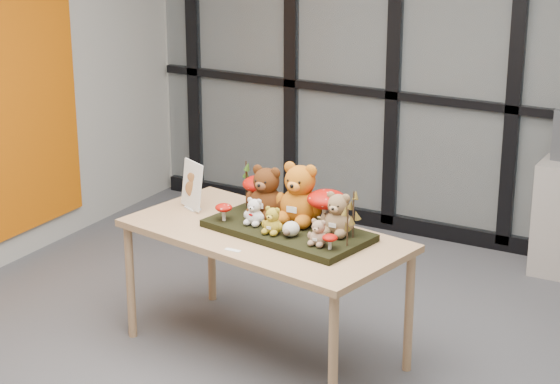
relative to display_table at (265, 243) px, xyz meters
The scene contains 23 objects.
floor 0.77m from the display_table, 43.84° to the right, with size 5.00×5.00×0.00m, color #535358.
room_shell 1.07m from the display_table, 43.84° to the right, with size 5.00×5.00×5.00m.
glass_partition 2.35m from the display_table, 83.22° to the left, with size 4.90×0.06×2.78m.
display_table is the anchor object (origin of this frame).
diorama_tray 0.16m from the display_table, 15.99° to the left, with size 0.91×0.45×0.04m, color black.
bear_pooh_yellow 0.36m from the display_table, 43.80° to the left, with size 0.29×0.26×0.38m, color #B55C11, non-canonical shape.
bear_brown_medium 0.31m from the display_table, 115.06° to the left, with size 0.25×0.23×0.33m, color #44200B, non-canonical shape.
bear_tan_back 0.48m from the display_table, 10.40° to the left, with size 0.20×0.18×0.26m, color olive, non-canonical shape.
bear_small_yellow 0.23m from the display_table, 40.50° to the right, with size 0.13×0.11×0.17m, color #B39523, non-canonical shape.
bear_white_bow 0.20m from the display_table, 167.96° to the right, with size 0.13×0.12×0.17m, color silver, non-canonical shape.
bear_beige_small 0.45m from the display_table, 16.75° to the right, with size 0.12×0.11×0.16m, color #A47D60, non-canonical shape.
plush_cream_hedgehog 0.27m from the display_table, 20.04° to the right, with size 0.07×0.06×0.09m, color silver, non-canonical shape.
mushroom_back_left 0.33m from the display_table, 125.34° to the left, with size 0.20×0.20×0.22m, color #950B04, non-canonical shape.
mushroom_back_right 0.41m from the display_table, 21.38° to the left, with size 0.21×0.21×0.24m, color #950B04, non-canonical shape.
mushroom_front_left 0.29m from the display_table, behind, with size 0.10×0.10×0.11m, color #950B04, non-canonical shape.
mushroom_front_right 0.52m from the display_table, 16.91° to the right, with size 0.08×0.08×0.09m, color #950B04, non-canonical shape.
sprig_green_far_left 0.42m from the display_table, 137.94° to the left, with size 0.05×0.05×0.27m, color #1A3E0E, non-canonical shape.
sprig_green_mid_left 0.35m from the display_table, 107.75° to the left, with size 0.05×0.05×0.25m, color #1A3E0E, non-canonical shape.
sprig_dry_far_right 0.56m from the display_table, ahead, with size 0.05×0.05×0.26m, color brown, non-canonical shape.
sprig_dry_mid_right 0.57m from the display_table, ahead, with size 0.05×0.05×0.21m, color brown, non-canonical shape.
sprig_green_centre 0.32m from the display_table, 66.74° to the left, with size 0.05×0.05×0.22m, color #1A3E0E, non-canonical shape.
sign_holder 0.61m from the display_table, 167.58° to the left, with size 0.20×0.13×0.29m.
label_card 0.33m from the display_table, 91.70° to the right, with size 0.09×0.03×0.00m, color white.
Camera 1 is at (2.36, -4.29, 2.72)m, focal length 65.00 mm.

